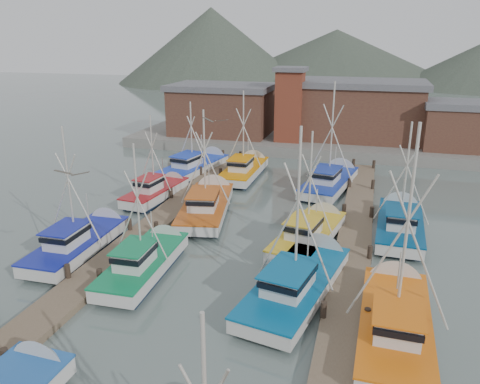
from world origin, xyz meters
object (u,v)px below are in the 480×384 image
(lookout_tower, at_px, (290,104))
(boat_4, at_px, (147,261))
(boat_8, at_px, (207,204))
(boat_12, at_px, (245,169))

(lookout_tower, bearing_deg, boat_4, -94.36)
(lookout_tower, height_order, boat_8, lookout_tower)
(lookout_tower, xyz_separation_m, boat_8, (-2.32, -22.45, -4.87))
(boat_4, relative_size, boat_8, 0.81)
(lookout_tower, xyz_separation_m, boat_12, (-2.10, -11.99, -4.87))
(boat_8, distance_m, boat_12, 10.46)
(lookout_tower, relative_size, boat_12, 0.92)
(boat_4, distance_m, boat_8, 10.00)
(lookout_tower, height_order, boat_12, lookout_tower)
(lookout_tower, xyz_separation_m, boat_4, (-2.47, -32.44, -4.87))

